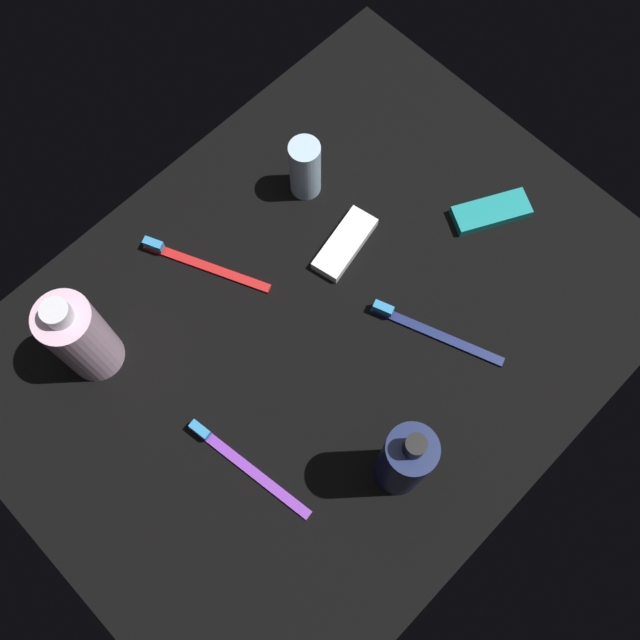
{
  "coord_description": "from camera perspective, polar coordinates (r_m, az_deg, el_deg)",
  "views": [
    {
      "loc": [
        -21.51,
        -21.62,
        87.07
      ],
      "look_at": [
        0.0,
        0.0,
        3.0
      ],
      "focal_mm": 40.35,
      "sensor_mm": 36.0,
      "label": 1
    }
  ],
  "objects": [
    {
      "name": "ground_plane",
      "position": [
        0.93,
        0.0,
        -0.76
      ],
      "size": [
        84.0,
        64.0,
        1.2
      ],
      "primitive_type": "cube",
      "color": "black"
    },
    {
      "name": "lotion_bottle",
      "position": [
        0.8,
        6.71,
        -11.05
      ],
      "size": [
        5.53,
        5.53,
        18.87
      ],
      "color": "#151E48",
      "rests_on": "ground_plane"
    },
    {
      "name": "bodywash_bottle",
      "position": [
        0.89,
        -18.49,
        -1.29
      ],
      "size": [
        6.75,
        6.75,
        16.42
      ],
      "color": "silver",
      "rests_on": "ground_plane"
    },
    {
      "name": "deodorant_stick",
      "position": [
        0.97,
        -1.19,
        11.94
      ],
      "size": [
        4.21,
        4.21,
        9.6
      ],
      "primitive_type": "cylinder",
      "color": "silver",
      "rests_on": "ground_plane"
    },
    {
      "name": "toothbrush_purple",
      "position": [
        0.88,
        -6.21,
        -11.21
      ],
      "size": [
        3.72,
        17.99,
        2.1
      ],
      "color": "purple",
      "rests_on": "ground_plane"
    },
    {
      "name": "toothbrush_navy",
      "position": [
        0.93,
        8.62,
        -0.8
      ],
      "size": [
        7.43,
        17.28,
        2.1
      ],
      "color": "navy",
      "rests_on": "ground_plane"
    },
    {
      "name": "toothbrush_red",
      "position": [
        0.96,
        -9.61,
        4.5
      ],
      "size": [
        8.46,
        16.92,
        2.1
      ],
      "color": "red",
      "rests_on": "ground_plane"
    },
    {
      "name": "snack_bar_teal",
      "position": [
        1.01,
        13.41,
        8.33
      ],
      "size": [
        11.06,
        8.4,
        1.5
      ],
      "primitive_type": "cube",
      "rotation": [
        0.0,
        0.0,
        -0.49
      ],
      "color": "teal",
      "rests_on": "ground_plane"
    },
    {
      "name": "snack_bar_white",
      "position": [
        0.96,
        1.98,
        6.06
      ],
      "size": [
        11.0,
        6.04,
        1.5
      ],
      "primitive_type": "cube",
      "rotation": [
        0.0,
        0.0,
        0.21
      ],
      "color": "white",
      "rests_on": "ground_plane"
    }
  ]
}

